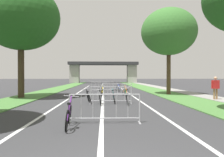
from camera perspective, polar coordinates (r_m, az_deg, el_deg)
grass_verge_left at (r=29.57m, az=-14.15°, el=-2.67°), size 2.81×63.49×0.05m
grass_verge_right at (r=29.54m, az=9.45°, el=-2.66°), size 2.81×63.49×0.05m
sidewalk_path_right at (r=30.09m, az=13.75°, el=-2.58°), size 1.79×63.49×0.08m
lane_stripe_center at (r=21.34m, az=-2.40°, el=-3.94°), size 0.14×36.73×0.01m
lane_stripe_right_lane at (r=21.49m, az=4.42°, el=-3.91°), size 0.14×36.73×0.01m
lane_stripe_left_lane at (r=21.50m, az=-9.22°, el=-3.91°), size 0.14×36.73×0.01m
overpass_bridge at (r=55.42m, az=-2.29°, el=2.57°), size 17.53×3.99×5.34m
tree_left_oak_mid at (r=18.69m, az=-22.83°, el=14.56°), size 5.95×5.95×8.76m
tree_right_pine_near at (r=20.82m, az=14.68°, el=11.75°), size 5.00×5.00×7.87m
crowd_barrier_nearest at (r=7.80m, az=-1.96°, el=-7.91°), size 2.57×0.49×1.05m
crowd_barrier_second at (r=13.37m, az=-0.32°, el=-4.38°), size 2.56×0.45×1.05m
crowd_barrier_third at (r=18.98m, az=1.41°, el=-2.92°), size 2.56×0.46×1.05m
crowd_barrier_fourth at (r=24.52m, az=-2.52°, el=-2.14°), size 2.56×0.47×1.05m
bicycle_orange_0 at (r=18.50m, az=3.53°, el=-3.52°), size 0.53×1.61×0.95m
bicycle_teal_1 at (r=13.75m, az=0.46°, el=-4.93°), size 0.50×1.71×0.91m
bicycle_silver_2 at (r=12.96m, az=-3.18°, el=-5.26°), size 0.52×1.60×0.96m
bicycle_blue_3 at (r=24.19m, az=1.63°, el=-2.56°), size 0.54×1.67×0.92m
bicycle_yellow_4 at (r=18.47m, az=-2.65°, el=-3.50°), size 0.52×1.65×0.90m
bicycle_purple_5 at (r=7.33m, az=-11.33°, el=-9.67°), size 0.53×1.76×1.02m
bicycle_white_6 at (r=24.00m, az=-2.78°, el=-2.53°), size 0.66×1.68×1.00m
bicycle_black_7 at (r=13.81m, az=-6.17°, el=-4.96°), size 0.65×1.58×0.93m
bicycle_green_8 at (r=13.05m, az=3.86°, el=-5.16°), size 0.56×1.64×1.04m
pedestrian_waiting at (r=16.70m, az=25.54°, el=-1.77°), size 0.60×0.30×1.67m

